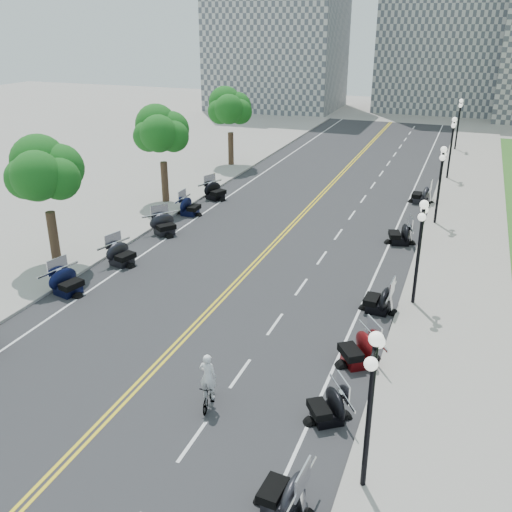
% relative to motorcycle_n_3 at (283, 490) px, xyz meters
% --- Properties ---
extents(ground, '(160.00, 160.00, 0.00)m').
position_rel_motorcycle_n_3_xyz_m(ground, '(-6.72, 9.51, -0.66)').
color(ground, gray).
extents(road, '(16.00, 90.00, 0.01)m').
position_rel_motorcycle_n_3_xyz_m(road, '(-6.72, 19.51, -0.66)').
color(road, '#333335').
rests_on(road, ground).
extents(centerline_yellow_a, '(0.12, 90.00, 0.00)m').
position_rel_motorcycle_n_3_xyz_m(centerline_yellow_a, '(-6.84, 19.51, -0.65)').
color(centerline_yellow_a, yellow).
rests_on(centerline_yellow_a, road).
extents(centerline_yellow_b, '(0.12, 90.00, 0.00)m').
position_rel_motorcycle_n_3_xyz_m(centerline_yellow_b, '(-6.60, 19.51, -0.65)').
color(centerline_yellow_b, yellow).
rests_on(centerline_yellow_b, road).
extents(edge_line_north, '(0.12, 90.00, 0.00)m').
position_rel_motorcycle_n_3_xyz_m(edge_line_north, '(-0.32, 19.51, -0.65)').
color(edge_line_north, white).
rests_on(edge_line_north, road).
extents(edge_line_south, '(0.12, 90.00, 0.00)m').
position_rel_motorcycle_n_3_xyz_m(edge_line_south, '(-13.12, 19.51, -0.65)').
color(edge_line_south, white).
rests_on(edge_line_south, road).
extents(lane_dash_4, '(0.12, 2.00, 0.00)m').
position_rel_motorcycle_n_3_xyz_m(lane_dash_4, '(-3.52, 1.51, -0.65)').
color(lane_dash_4, white).
rests_on(lane_dash_4, road).
extents(lane_dash_5, '(0.12, 2.00, 0.00)m').
position_rel_motorcycle_n_3_xyz_m(lane_dash_5, '(-3.52, 5.51, -0.65)').
color(lane_dash_5, white).
rests_on(lane_dash_5, road).
extents(lane_dash_6, '(0.12, 2.00, 0.00)m').
position_rel_motorcycle_n_3_xyz_m(lane_dash_6, '(-3.52, 9.51, -0.65)').
color(lane_dash_6, white).
rests_on(lane_dash_6, road).
extents(lane_dash_7, '(0.12, 2.00, 0.00)m').
position_rel_motorcycle_n_3_xyz_m(lane_dash_7, '(-3.52, 13.51, -0.65)').
color(lane_dash_7, white).
rests_on(lane_dash_7, road).
extents(lane_dash_8, '(0.12, 2.00, 0.00)m').
position_rel_motorcycle_n_3_xyz_m(lane_dash_8, '(-3.52, 17.51, -0.65)').
color(lane_dash_8, white).
rests_on(lane_dash_8, road).
extents(lane_dash_9, '(0.12, 2.00, 0.00)m').
position_rel_motorcycle_n_3_xyz_m(lane_dash_9, '(-3.52, 21.51, -0.65)').
color(lane_dash_9, white).
rests_on(lane_dash_9, road).
extents(lane_dash_10, '(0.12, 2.00, 0.00)m').
position_rel_motorcycle_n_3_xyz_m(lane_dash_10, '(-3.52, 25.51, -0.65)').
color(lane_dash_10, white).
rests_on(lane_dash_10, road).
extents(lane_dash_11, '(0.12, 2.00, 0.00)m').
position_rel_motorcycle_n_3_xyz_m(lane_dash_11, '(-3.52, 29.51, -0.65)').
color(lane_dash_11, white).
rests_on(lane_dash_11, road).
extents(lane_dash_12, '(0.12, 2.00, 0.00)m').
position_rel_motorcycle_n_3_xyz_m(lane_dash_12, '(-3.52, 33.51, -0.65)').
color(lane_dash_12, white).
rests_on(lane_dash_12, road).
extents(lane_dash_13, '(0.12, 2.00, 0.00)m').
position_rel_motorcycle_n_3_xyz_m(lane_dash_13, '(-3.52, 37.51, -0.65)').
color(lane_dash_13, white).
rests_on(lane_dash_13, road).
extents(lane_dash_14, '(0.12, 2.00, 0.00)m').
position_rel_motorcycle_n_3_xyz_m(lane_dash_14, '(-3.52, 41.51, -0.65)').
color(lane_dash_14, white).
rests_on(lane_dash_14, road).
extents(lane_dash_15, '(0.12, 2.00, 0.00)m').
position_rel_motorcycle_n_3_xyz_m(lane_dash_15, '(-3.52, 45.51, -0.65)').
color(lane_dash_15, white).
rests_on(lane_dash_15, road).
extents(lane_dash_16, '(0.12, 2.00, 0.00)m').
position_rel_motorcycle_n_3_xyz_m(lane_dash_16, '(-3.52, 49.51, -0.65)').
color(lane_dash_16, white).
rests_on(lane_dash_16, road).
extents(lane_dash_17, '(0.12, 2.00, 0.00)m').
position_rel_motorcycle_n_3_xyz_m(lane_dash_17, '(-3.52, 53.51, -0.65)').
color(lane_dash_17, white).
rests_on(lane_dash_17, road).
extents(lane_dash_18, '(0.12, 2.00, 0.00)m').
position_rel_motorcycle_n_3_xyz_m(lane_dash_18, '(-3.52, 57.51, -0.65)').
color(lane_dash_18, white).
rests_on(lane_dash_18, road).
extents(lane_dash_19, '(0.12, 2.00, 0.00)m').
position_rel_motorcycle_n_3_xyz_m(lane_dash_19, '(-3.52, 61.51, -0.65)').
color(lane_dash_19, white).
rests_on(lane_dash_19, road).
extents(sidewalk_north, '(5.00, 90.00, 0.15)m').
position_rel_motorcycle_n_3_xyz_m(sidewalk_north, '(3.78, 19.51, -0.59)').
color(sidewalk_north, '#9E9991').
rests_on(sidewalk_north, ground).
extents(sidewalk_south, '(5.00, 90.00, 0.15)m').
position_rel_motorcycle_n_3_xyz_m(sidewalk_south, '(-17.22, 19.51, -0.59)').
color(sidewalk_south, '#9E9991').
rests_on(sidewalk_south, ground).
extents(distant_block_a, '(18.00, 14.00, 26.00)m').
position_rel_motorcycle_n_3_xyz_m(distant_block_a, '(-24.72, 71.51, 12.34)').
color(distant_block_a, gray).
rests_on(distant_block_a, ground).
extents(street_lamp_1, '(0.50, 1.20, 4.90)m').
position_rel_motorcycle_n_3_xyz_m(street_lamp_1, '(1.88, 1.51, 1.94)').
color(street_lamp_1, black).
rests_on(street_lamp_1, sidewalk_north).
extents(street_lamp_2, '(0.50, 1.20, 4.90)m').
position_rel_motorcycle_n_3_xyz_m(street_lamp_2, '(1.88, 13.51, 1.94)').
color(street_lamp_2, black).
rests_on(street_lamp_2, sidewalk_north).
extents(street_lamp_3, '(0.50, 1.20, 4.90)m').
position_rel_motorcycle_n_3_xyz_m(street_lamp_3, '(1.88, 25.51, 1.94)').
color(street_lamp_3, black).
rests_on(street_lamp_3, sidewalk_north).
extents(street_lamp_4, '(0.50, 1.20, 4.90)m').
position_rel_motorcycle_n_3_xyz_m(street_lamp_4, '(1.88, 37.51, 1.94)').
color(street_lamp_4, black).
rests_on(street_lamp_4, sidewalk_north).
extents(street_lamp_5, '(0.50, 1.20, 4.90)m').
position_rel_motorcycle_n_3_xyz_m(street_lamp_5, '(1.88, 49.51, 1.94)').
color(street_lamp_5, black).
rests_on(street_lamp_5, sidewalk_north).
extents(tree_2, '(4.80, 4.80, 9.20)m').
position_rel_motorcycle_n_3_xyz_m(tree_2, '(-16.72, 11.51, 4.09)').
color(tree_2, '#235619').
rests_on(tree_2, sidewalk_south).
extents(tree_3, '(4.80, 4.80, 9.20)m').
position_rel_motorcycle_n_3_xyz_m(tree_3, '(-16.72, 23.51, 4.09)').
color(tree_3, '#235619').
rests_on(tree_3, sidewalk_south).
extents(tree_4, '(4.80, 4.80, 9.20)m').
position_rel_motorcycle_n_3_xyz_m(tree_4, '(-16.72, 35.51, 4.09)').
color(tree_4, '#235619').
rests_on(tree_4, sidewalk_south).
extents(motorcycle_n_3, '(2.02, 2.02, 1.32)m').
position_rel_motorcycle_n_3_xyz_m(motorcycle_n_3, '(0.00, 0.00, 0.00)').
color(motorcycle_n_3, black).
rests_on(motorcycle_n_3, road).
extents(motorcycle_n_4, '(2.51, 2.51, 1.26)m').
position_rel_motorcycle_n_3_xyz_m(motorcycle_n_4, '(0.20, 4.04, -0.03)').
color(motorcycle_n_4, black).
rests_on(motorcycle_n_4, road).
extents(motorcycle_n_5, '(2.88, 2.88, 1.44)m').
position_rel_motorcycle_n_3_xyz_m(motorcycle_n_5, '(0.48, 7.74, 0.06)').
color(motorcycle_n_5, '#590A0C').
rests_on(motorcycle_n_5, road).
extents(motorcycle_n_6, '(2.02, 2.02, 1.36)m').
position_rel_motorcycle_n_3_xyz_m(motorcycle_n_6, '(0.46, 12.32, 0.02)').
color(motorcycle_n_6, black).
rests_on(motorcycle_n_6, road).
extents(motorcycle_n_8, '(2.42, 2.42, 1.38)m').
position_rel_motorcycle_n_3_xyz_m(motorcycle_n_8, '(0.21, 21.28, 0.03)').
color(motorcycle_n_8, black).
rests_on(motorcycle_n_8, road).
extents(motorcycle_n_10, '(2.07, 2.07, 1.42)m').
position_rel_motorcycle_n_3_xyz_m(motorcycle_n_10, '(0.54, 30.01, 0.05)').
color(motorcycle_n_10, black).
rests_on(motorcycle_n_10, road).
extents(motorcycle_s_5, '(2.43, 2.43, 1.41)m').
position_rel_motorcycle_n_3_xyz_m(motorcycle_s_5, '(-13.88, 8.79, 0.04)').
color(motorcycle_s_5, black).
rests_on(motorcycle_s_5, road).
extents(motorcycle_s_6, '(2.39, 2.39, 1.37)m').
position_rel_motorcycle_n_3_xyz_m(motorcycle_s_6, '(-13.42, 12.76, 0.02)').
color(motorcycle_s_6, black).
rests_on(motorcycle_s_6, road).
extents(motorcycle_s_7, '(2.85, 2.85, 1.43)m').
position_rel_motorcycle_n_3_xyz_m(motorcycle_s_7, '(-13.59, 17.73, 0.05)').
color(motorcycle_s_7, black).
rests_on(motorcycle_s_7, road).
extents(motorcycle_s_8, '(1.94, 1.94, 1.36)m').
position_rel_motorcycle_n_3_xyz_m(motorcycle_s_8, '(-13.83, 21.67, 0.02)').
color(motorcycle_s_8, black).
rests_on(motorcycle_s_8, road).
extents(motorcycle_s_9, '(2.64, 2.64, 1.42)m').
position_rel_motorcycle_n_3_xyz_m(motorcycle_s_9, '(-13.74, 25.60, 0.05)').
color(motorcycle_s_9, black).
rests_on(motorcycle_s_9, road).
extents(bicycle, '(0.77, 1.65, 0.96)m').
position_rel_motorcycle_n_3_xyz_m(bicycle, '(-3.80, 3.36, -0.18)').
color(bicycle, '#A51414').
rests_on(bicycle, road).
extents(cyclist_rider, '(0.62, 0.41, 1.70)m').
position_rel_motorcycle_n_3_xyz_m(cyclist_rider, '(-3.80, 3.36, 1.14)').
color(cyclist_rider, silver).
rests_on(cyclist_rider, bicycle).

